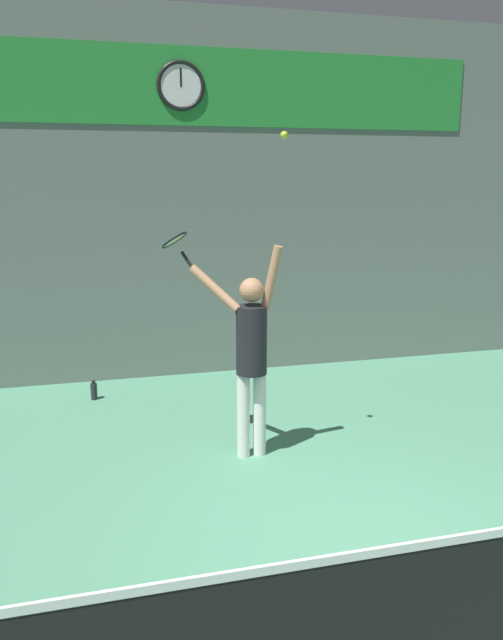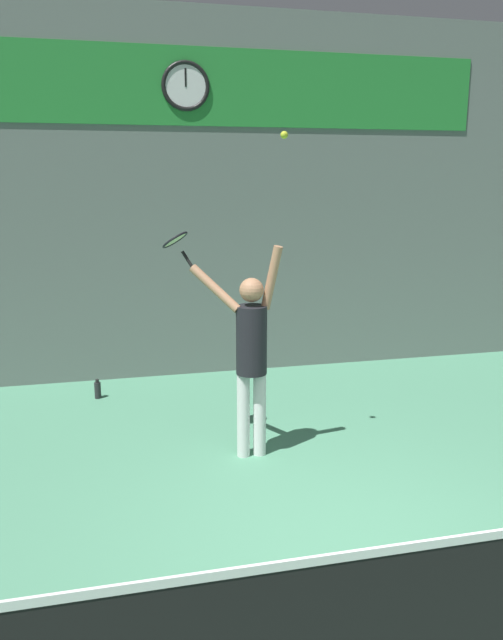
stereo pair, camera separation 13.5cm
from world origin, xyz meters
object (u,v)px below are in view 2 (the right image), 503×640
at_px(tennis_racket, 176,242).
at_px(tennis_player, 251,349).
at_px(water_bottle, 98,390).
at_px(scoreboard_clock, 186,86).
at_px(tennis_ball, 284,135).

bearing_deg(tennis_racket, tennis_player, -30.88).
relative_size(tennis_racket, water_bottle, 1.49).
bearing_deg(scoreboard_clock, tennis_player, -85.66).
bearing_deg(tennis_racket, tennis_ball, -27.49).
height_order(scoreboard_clock, water_bottle, scoreboard_clock).
xyz_separation_m(tennis_ball, water_bottle, (-1.84, 2.21, -3.07)).
height_order(tennis_ball, water_bottle, tennis_ball).
relative_size(tennis_player, water_bottle, 8.53).
bearing_deg(tennis_racket, water_bottle, 117.17).
height_order(tennis_racket, tennis_ball, tennis_ball).
xyz_separation_m(scoreboard_clock, tennis_ball, (0.51, -2.93, -0.79)).
height_order(scoreboard_clock, tennis_ball, scoreboard_clock).
xyz_separation_m(tennis_player, water_bottle, (-1.55, 2.11, -1.02)).
distance_m(scoreboard_clock, water_bottle, 4.15).
bearing_deg(scoreboard_clock, water_bottle, -151.46).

